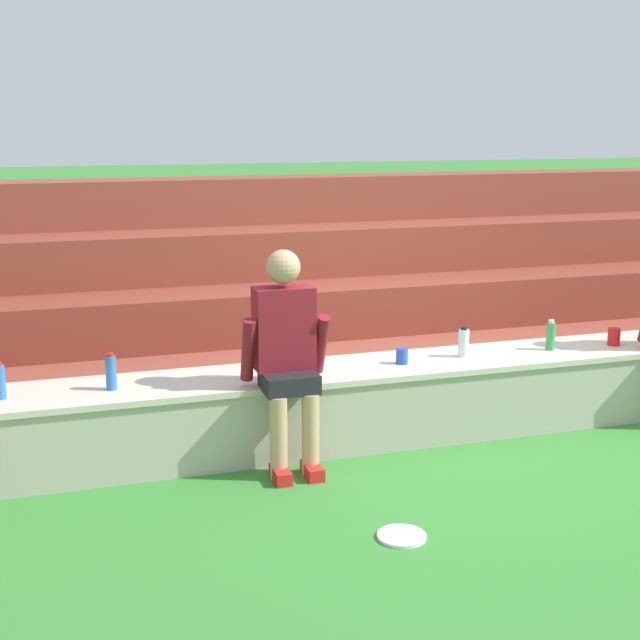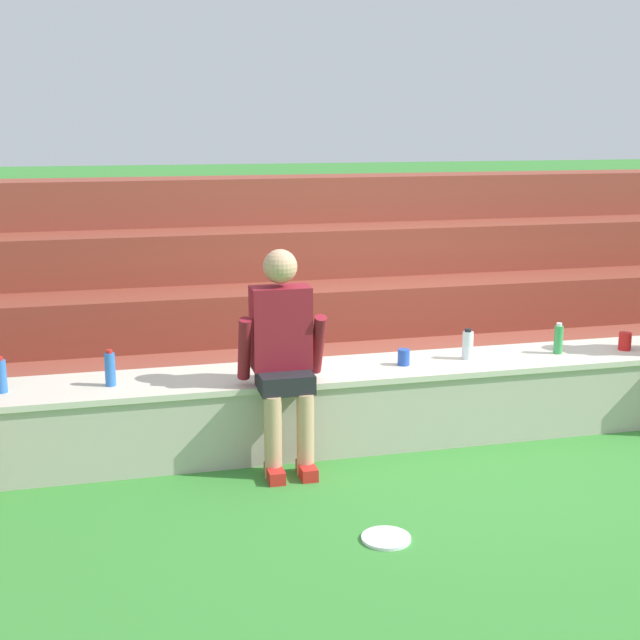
# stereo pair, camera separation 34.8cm
# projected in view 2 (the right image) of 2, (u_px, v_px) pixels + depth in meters

# --- Properties ---
(ground_plane) EXTENTS (80.00, 80.00, 0.00)m
(ground_plane) POSITION_uv_depth(u_px,v_px,m) (453.00, 448.00, 5.94)
(ground_plane) COLOR #388433
(stone_seating_wall) EXTENTS (7.52, 0.64, 0.54)m
(stone_seating_wall) POSITION_uv_depth(u_px,v_px,m) (438.00, 396.00, 6.16)
(stone_seating_wall) COLOR #B7AF9E
(stone_seating_wall) RESTS_ON ground
(brick_bleachers) EXTENTS (10.58, 2.33, 1.67)m
(brick_bleachers) POSITION_uv_depth(u_px,v_px,m) (358.00, 295.00, 7.98)
(brick_bleachers) COLOR brown
(brick_bleachers) RESTS_ON ground
(person_left_of_center) EXTENTS (0.55, 0.49, 1.40)m
(person_left_of_center) POSITION_uv_depth(u_px,v_px,m) (283.00, 352.00, 5.48)
(person_left_of_center) COLOR tan
(person_left_of_center) RESTS_ON ground
(water_bottle_mid_left) EXTENTS (0.07, 0.07, 0.24)m
(water_bottle_mid_left) POSITION_uv_depth(u_px,v_px,m) (110.00, 369.00, 5.52)
(water_bottle_mid_left) COLOR blue
(water_bottle_mid_left) RESTS_ON stone_seating_wall
(water_bottle_mid_right) EXTENTS (0.08, 0.08, 0.22)m
(water_bottle_mid_right) POSITION_uv_depth(u_px,v_px,m) (468.00, 345.00, 6.14)
(water_bottle_mid_right) COLOR silver
(water_bottle_mid_right) RESTS_ON stone_seating_wall
(water_bottle_center_gap) EXTENTS (0.06, 0.06, 0.23)m
(water_bottle_center_gap) POSITION_uv_depth(u_px,v_px,m) (558.00, 339.00, 6.29)
(water_bottle_center_gap) COLOR green
(water_bottle_center_gap) RESTS_ON stone_seating_wall
(water_bottle_near_right) EXTENTS (0.07, 0.07, 0.23)m
(water_bottle_near_right) POSITION_uv_depth(u_px,v_px,m) (1.00, 376.00, 5.38)
(water_bottle_near_right) COLOR blue
(water_bottle_near_right) RESTS_ON stone_seating_wall
(plastic_cup_left_end) EXTENTS (0.09, 0.09, 0.13)m
(plastic_cup_left_end) POSITION_uv_depth(u_px,v_px,m) (625.00, 341.00, 6.39)
(plastic_cup_left_end) COLOR red
(plastic_cup_left_end) RESTS_ON stone_seating_wall
(plastic_cup_middle) EXTENTS (0.08, 0.08, 0.11)m
(plastic_cup_middle) POSITION_uv_depth(u_px,v_px,m) (404.00, 357.00, 6.00)
(plastic_cup_middle) COLOR blue
(plastic_cup_middle) RESTS_ON stone_seating_wall
(frisbee) EXTENTS (0.27, 0.27, 0.02)m
(frisbee) POSITION_uv_depth(u_px,v_px,m) (386.00, 538.00, 4.64)
(frisbee) COLOR white
(frisbee) RESTS_ON ground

